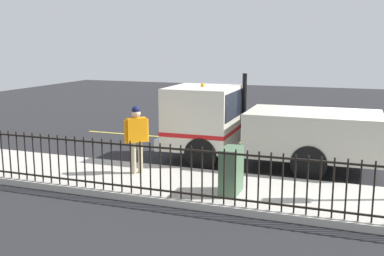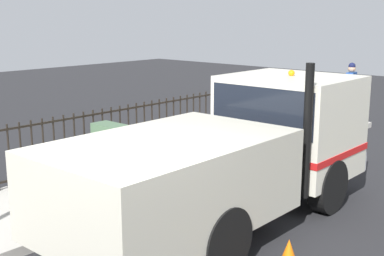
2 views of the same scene
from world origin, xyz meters
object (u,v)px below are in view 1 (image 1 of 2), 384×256
worker_standing (136,132)px  traffic_cone (301,147)px  work_truck (251,124)px  utility_cabinet (231,171)px

worker_standing → traffic_cone: bearing=5.0°
work_truck → utility_cabinet: (3.13, 0.26, -0.56)m
work_truck → utility_cabinet: bearing=-176.2°
utility_cabinet → traffic_cone: size_ratio=1.95×
work_truck → traffic_cone: size_ratio=11.43×
worker_standing → utility_cabinet: size_ratio=1.69×
worker_standing → utility_cabinet: (0.72, 2.80, -0.58)m
traffic_cone → worker_standing: bearing=-42.6°
traffic_cone → utility_cabinet: bearing=-11.8°
work_truck → worker_standing: (2.41, -2.54, 0.01)m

